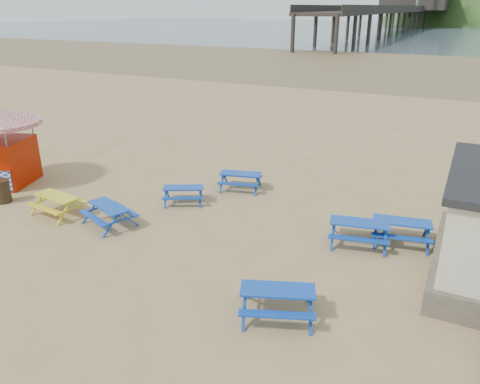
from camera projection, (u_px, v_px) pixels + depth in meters
The scene contains 12 objects.
ground at pixel (216, 233), 15.90m from camera, with size 400.00×400.00×0.00m, color tan.
wet_sand at pixel (420, 65), 61.62m from camera, with size 400.00×400.00×0.00m, color brown.
sea at pixel (463, 30), 157.24m from camera, with size 400.00×400.00×0.00m, color #4A5D6A.
picnic_table_blue_a at pixel (183, 195), 18.27m from camera, with size 1.94×1.82×0.64m.
picnic_table_blue_b at pixel (240, 181), 19.61m from camera, with size 1.99×1.76×0.71m.
picnic_table_blue_c at pixel (401, 232), 15.13m from camera, with size 2.07×1.79×0.77m.
picnic_table_blue_d at pixel (109, 215), 16.37m from camera, with size 2.13×1.93×0.73m.
picnic_table_blue_e at pixel (277, 302), 11.52m from camera, with size 2.24×2.04×0.77m.
picnic_table_yellow at pixel (58, 205), 17.20m from camera, with size 1.92×1.61×0.74m.
litter_bin at pixel (2, 191), 18.24m from camera, with size 0.63×0.63×0.92m.
pier at pixel (413, 12), 169.54m from camera, with size 24.00×220.00×39.29m.
picnic_table_blue_g at pixel (359, 233), 15.03m from camera, with size 2.13×1.85×0.78m.
Camera 1 is at (7.12, -12.38, 7.16)m, focal length 35.00 mm.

